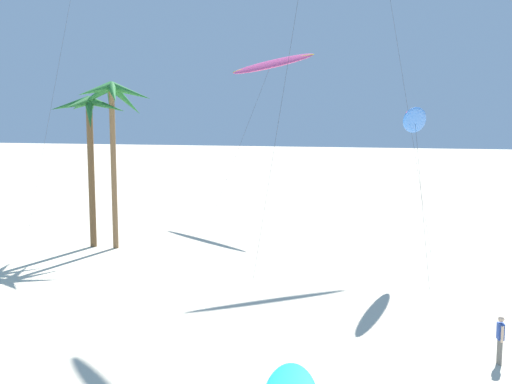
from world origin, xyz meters
The scene contains 5 objects.
palm_tree_3 centered at (-12.15, 39.98, 8.57)m, with size 4.88×4.50×10.27m.
palm_tree_4 centered at (-13.77, 40.16, 7.86)m, with size 4.80×4.78×9.41m.
flying_kite_2 centered at (-5.11, 53.60, 12.10)m, with size 7.96×9.16×13.09m.
flying_kite_7 centered at (5.65, 37.45, 8.02)m, with size 1.90×5.56×9.03m.
person_foreground_walker centered at (8.43, 26.08, 0.92)m, with size 0.24×0.51×1.68m.
Camera 1 is at (4.94, 4.19, 8.57)m, focal length 44.49 mm.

